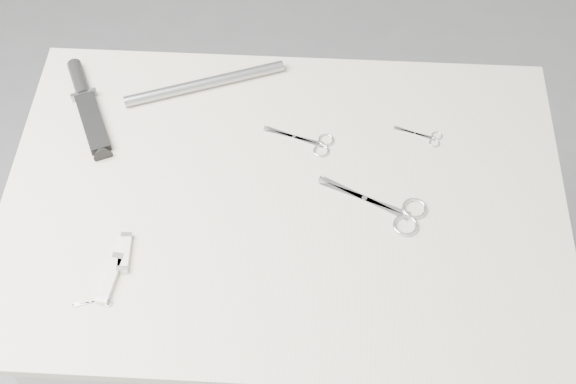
# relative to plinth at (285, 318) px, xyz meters

# --- Properties ---
(plinth) EXTENTS (0.90, 0.60, 0.90)m
(plinth) POSITION_rel_plinth_xyz_m (0.00, 0.00, 0.00)
(plinth) COLOR beige
(plinth) RESTS_ON ground
(display_board) EXTENTS (1.00, 0.70, 0.02)m
(display_board) POSITION_rel_plinth_xyz_m (0.00, 0.00, 0.46)
(display_board) COLOR beige
(display_board) RESTS_ON plinth
(large_shears) EXTENTS (0.19, 0.12, 0.01)m
(large_shears) POSITION_rel_plinth_xyz_m (0.19, -0.02, 0.47)
(large_shears) COLOR silver
(large_shears) RESTS_ON display_board
(embroidery_scissors_a) EXTENTS (0.13, 0.07, 0.00)m
(embroidery_scissors_a) POSITION_rel_plinth_xyz_m (0.04, 0.13, 0.47)
(embroidery_scissors_a) COLOR silver
(embroidery_scissors_a) RESTS_ON display_board
(embroidery_scissors_b) EXTENTS (0.09, 0.05, 0.00)m
(embroidery_scissors_b) POSITION_rel_plinth_xyz_m (0.26, 0.15, 0.47)
(embroidery_scissors_b) COLOR silver
(embroidery_scissors_b) RESTS_ON display_board
(tiny_scissors) EXTENTS (0.06, 0.03, 0.00)m
(tiny_scissors) POSITION_rel_plinth_xyz_m (-0.29, -0.22, 0.47)
(tiny_scissors) COLOR silver
(tiny_scissors) RESTS_ON display_board
(sheathed_knife) EXTENTS (0.13, 0.23, 0.03)m
(sheathed_knife) POSITION_rel_plinth_xyz_m (-0.39, 0.20, 0.48)
(sheathed_knife) COLOR black
(sheathed_knife) RESTS_ON display_board
(pocket_knife_a) EXTENTS (0.03, 0.10, 0.01)m
(pocket_knife_a) POSITION_rel_plinth_xyz_m (-0.28, -0.18, 0.48)
(pocket_knife_a) COLOR silver
(pocket_knife_a) RESTS_ON display_board
(pocket_knife_b) EXTENTS (0.02, 0.08, 0.01)m
(pocket_knife_b) POSITION_rel_plinth_xyz_m (-0.26, -0.13, 0.47)
(pocket_knife_b) COLOR silver
(pocket_knife_b) RESTS_ON display_board
(metal_rail) EXTENTS (0.31, 0.13, 0.02)m
(metal_rail) POSITION_rel_plinth_xyz_m (-0.17, 0.26, 0.48)
(metal_rail) COLOR gray
(metal_rail) RESTS_ON display_board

